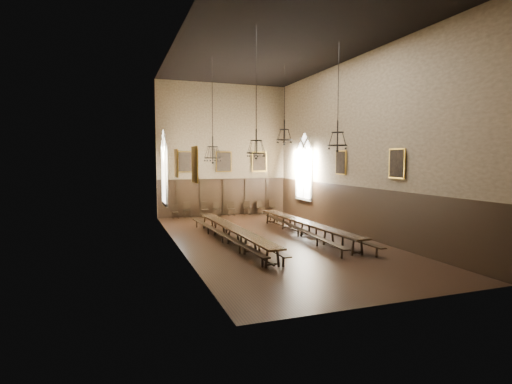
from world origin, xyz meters
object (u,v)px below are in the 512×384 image
chair_4 (231,211)px  chandelier_back_right (284,135)px  chair_6 (260,210)px  bench_left_inner (241,236)px  bench_left_outer (222,237)px  chair_5 (247,211)px  chair_2 (205,212)px  chandelier_front_right (337,139)px  table_right (306,229)px  chair_1 (187,213)px  chair_3 (217,212)px  chair_0 (175,214)px  table_left (233,235)px  chair_7 (273,210)px  chandelier_back_left (213,151)px  bench_right_inner (298,231)px  chandelier_front_left (256,143)px

chair_4 → chandelier_back_right: 7.78m
chair_6 → chandelier_back_right: chandelier_back_right is taller
chair_4 → bench_left_inner: bearing=-94.9°
bench_left_outer → chair_4: bearing=71.2°
bench_left_outer → chair_5: chair_5 is taller
chair_2 → chandelier_back_right: size_ratio=0.25×
chandelier_front_right → table_right: bearing=98.8°
chair_1 → table_right: bearing=-65.0°
chair_1 → chair_3: (2.01, -0.04, -0.03)m
table_right → chair_5: size_ratio=9.92×
chair_3 → chandelier_front_right: (2.89, -10.64, 4.51)m
chair_0 → table_left: bearing=-82.6°
chair_4 → chandelier_front_right: (1.90, -10.55, 4.50)m
bench_left_outer → chair_4: size_ratio=10.10×
chair_3 → chandelier_back_right: 8.09m
chair_1 → chair_7: (6.05, -0.14, -0.02)m
chair_4 → chair_7: bearing=7.9°
chair_1 → chair_6: chair_1 is taller
chandelier_back_left → chandelier_back_right: size_ratio=1.24×
chair_3 → chandelier_back_left: 7.62m
bench_left_outer → chandelier_front_right: size_ratio=2.13×
bench_right_inner → table_left: bearing=-172.8°
chair_6 → chandelier_back_right: size_ratio=0.22×
bench_left_inner → chair_3: bearing=83.6°
chandelier_front_left → chair_0: bearing=97.7°
chair_7 → chandelier_back_right: size_ratio=0.23×
chair_3 → chandelier_back_right: size_ratio=0.23×
chair_2 → chair_6: chair_2 is taller
chair_1 → bench_left_inner: bearing=-86.4°
chair_5 → table_right: bearing=-77.3°
bench_left_outer → chandelier_front_right: bearing=-24.5°
chair_3 → chair_1: bearing=171.3°
chair_1 → chair_5: 4.18m
bench_left_outer → chair_2: bearing=83.0°
chair_3 → chair_5: (2.17, 0.04, 0.00)m
bench_right_inner → chandelier_back_right: (0.24, 2.35, 4.93)m
table_right → chandelier_front_right: 5.01m
chair_0 → chair_5: size_ratio=0.91×
chair_6 → table_left: bearing=-129.2°
chair_3 → chandelier_back_left: size_ratio=0.18×
table_right → chandelier_back_left: chandelier_back_left is taller
bench_left_inner → chair_6: chair_6 is taller
chair_3 → chandelier_back_left: chandelier_back_left is taller
chair_7 → chandelier_back_left: bearing=-141.4°
table_right → bench_left_inner: size_ratio=0.94×
chair_2 → chandelier_front_right: 12.08m
bench_left_outer → chair_3: 8.68m
chair_0 → chair_3: size_ratio=0.92×
chair_3 → chair_6: bearing=-7.6°
chandelier_front_left → chair_6: bearing=69.1°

